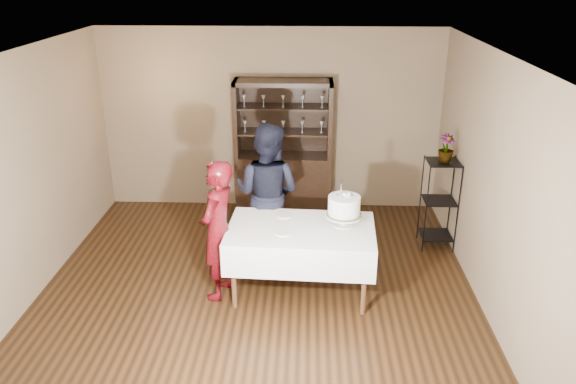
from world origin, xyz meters
name	(u,v)px	position (x,y,z in m)	size (l,w,h in m)	color
floor	(258,290)	(0.00, 0.00, 0.00)	(5.00, 5.00, 0.00)	black
ceiling	(252,53)	(0.00, 0.00, 2.70)	(5.00, 5.00, 0.00)	silver
back_wall	(271,120)	(0.00, 2.50, 1.35)	(5.00, 0.02, 2.70)	brown
wall_left	(26,178)	(-2.50, 0.00, 1.35)	(0.02, 5.00, 2.70)	brown
wall_right	(491,185)	(2.50, 0.00, 1.35)	(0.02, 5.00, 2.70)	brown
china_hutch	(283,170)	(0.20, 2.25, 0.66)	(1.40, 0.48, 2.00)	black
plant_etagere	(439,200)	(2.28, 1.20, 0.65)	(0.42, 0.42, 1.20)	black
cake_table	(301,243)	(0.50, -0.01, 0.62)	(1.67, 1.08, 0.81)	silver
woman	(218,230)	(-0.41, -0.09, 0.80)	(0.59, 0.39, 1.61)	#35040E
man	(267,193)	(0.07, 0.79, 0.89)	(0.87, 0.68, 1.78)	black
cake	(344,207)	(0.97, 0.07, 1.03)	(0.40, 0.40, 0.55)	white
plate_near	(283,233)	(0.30, -0.15, 0.82)	(0.18, 0.18, 0.01)	white
plate_far	(284,215)	(0.30, 0.30, 0.82)	(0.18, 0.18, 0.01)	white
potted_plant	(446,148)	(2.30, 1.21, 1.36)	(0.20, 0.20, 0.35)	#46622E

